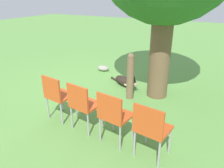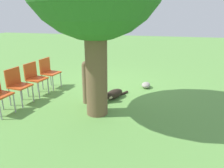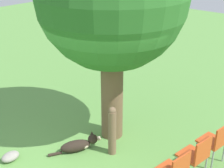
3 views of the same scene
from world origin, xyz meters
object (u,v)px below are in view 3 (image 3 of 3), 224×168
Objects in this scene: fence_post at (112,131)px; red_chair_2 at (196,154)px; red_chair_3 at (216,140)px; dog at (79,145)px.

fence_post reaches higher than red_chair_2.
red_chair_3 is (0.07, 0.61, 0.00)m from red_chair_2.
red_chair_2 is (1.57, 0.41, -0.01)m from fence_post.
red_chair_2 is at bearing -40.71° from dog.
dog is 2.62m from red_chair_3.
fence_post is 1.20× the size of red_chair_3.
red_chair_2 is 0.62m from red_chair_3.
fence_post is 1.20× the size of red_chair_2.
red_chair_2 is (2.12, 0.77, 0.38)m from dog.
red_chair_3 is at bearing -88.31° from red_chair_2.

